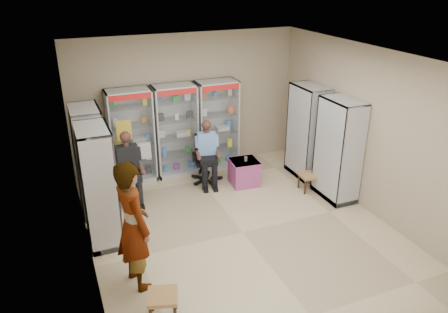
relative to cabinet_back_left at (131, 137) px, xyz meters
name	(u,v)px	position (x,y,z in m)	size (l,w,h in m)	color
floor	(243,232)	(1.30, -2.73, -1.00)	(6.00, 6.00, 0.00)	#C6B289
room_shell	(245,125)	(1.30, -2.73, 0.97)	(5.02, 6.02, 3.01)	tan
cabinet_back_left	(131,137)	(0.00, 0.00, 0.00)	(0.90, 0.50, 2.00)	#9FA1A5
cabinet_back_mid	(176,131)	(0.95, 0.00, 0.00)	(0.90, 0.50, 2.00)	#A8ACAF
cabinet_back_right	(217,125)	(1.90, 0.00, 0.00)	(0.90, 0.50, 2.00)	silver
cabinet_right_far	(307,132)	(3.53, -1.13, 0.00)	(0.50, 0.90, 2.00)	#9FA3A6
cabinet_right_near	(338,150)	(3.53, -2.23, 0.00)	(0.50, 0.90, 2.00)	#B1B4B8
cabinet_left_far	(91,161)	(-0.93, -0.93, 0.00)	(0.50, 0.90, 2.00)	#A7A9AF
cabinet_left_near	(99,186)	(-0.93, -2.03, 0.00)	(0.50, 0.90, 2.00)	silver
wooden_chair	(128,176)	(-0.25, -0.73, -0.53)	(0.42, 0.42, 0.94)	black
seated_customer	(128,168)	(-0.25, -0.78, -0.33)	(0.44, 0.60, 1.34)	black
office_chair	(206,159)	(1.41, -0.61, -0.49)	(0.56, 0.56, 1.02)	black
seated_shopkeeper	(207,154)	(1.41, -0.66, -0.35)	(0.43, 0.59, 1.30)	#6189C0
pink_trunk	(244,172)	(2.10, -1.05, -0.73)	(0.55, 0.53, 0.53)	#A04082
tea_glass	(246,159)	(2.12, -1.07, -0.42)	(0.07, 0.07, 0.09)	#551F07
woven_stool_a	(308,182)	(3.20, -1.81, -0.82)	(0.36, 0.36, 0.36)	#B27A4B
woven_stool_b	(163,306)	(-0.49, -4.16, -0.81)	(0.38, 0.38, 0.38)	#96663F
standing_man	(133,226)	(-0.65, -3.33, -0.04)	(0.70, 0.46, 1.93)	gray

